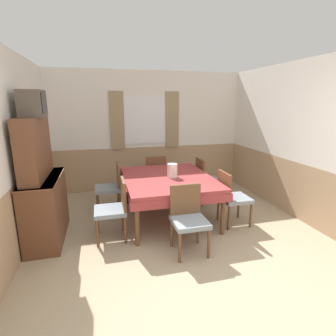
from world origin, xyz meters
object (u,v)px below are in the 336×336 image
(dining_table, at_px, (168,182))
(vase, at_px, (172,171))
(chair_left_near, at_px, (115,207))
(chair_left_far, at_px, (111,185))
(tv, at_px, (32,103))
(chair_right_far, at_px, (206,178))
(chair_head_window, at_px, (155,174))
(chair_right_near, at_px, (231,196))
(chair_head_near, at_px, (188,216))
(sideboard, at_px, (43,191))

(dining_table, xyz_separation_m, vase, (0.07, -0.04, 0.21))
(chair_left_near, relative_size, vase, 3.89)
(chair_left_near, height_order, chair_left_far, same)
(tv, xyz_separation_m, vase, (1.94, 0.25, -1.08))
(chair_left_near, distance_m, tv, 1.74)
(chair_left_far, bearing_deg, chair_right_far, -90.00)
(dining_table, relative_size, chair_left_far, 2.04)
(dining_table, bearing_deg, chair_head_window, 90.00)
(chair_left_far, height_order, tv, tv)
(dining_table, distance_m, chair_left_near, 1.06)
(chair_left_far, bearing_deg, vase, -119.65)
(chair_right_far, xyz_separation_m, vase, (-0.85, -0.56, 0.35))
(tv, distance_m, vase, 2.23)
(chair_right_far, distance_m, chair_right_near, 1.03)
(dining_table, height_order, chair_right_far, chair_right_far)
(dining_table, xyz_separation_m, chair_left_near, (-0.91, -0.52, -0.14))
(tv, bearing_deg, vase, 7.22)
(chair_right_far, relative_size, chair_head_near, 1.00)
(dining_table, distance_m, sideboard, 1.90)
(dining_table, relative_size, chair_right_far, 2.04)
(chair_head_window, bearing_deg, vase, -86.57)
(chair_right_far, height_order, tv, tv)
(chair_head_window, bearing_deg, chair_head_near, -90.00)
(chair_left_near, height_order, tv, tv)
(chair_head_window, relative_size, chair_head_near, 1.00)
(chair_right_far, xyz_separation_m, chair_right_near, (0.00, -1.03, 0.00))
(chair_right_far, xyz_separation_m, chair_head_window, (-0.91, 0.56, 0.00))
(chair_head_near, xyz_separation_m, vase, (0.07, 1.04, 0.35))
(sideboard, relative_size, vase, 7.72)
(chair_head_window, bearing_deg, chair_left_near, -119.82)
(chair_head_window, xyz_separation_m, chair_head_near, (0.00, -2.16, 0.00))
(chair_right_near, height_order, chair_head_near, same)
(chair_left_near, height_order, sideboard, sideboard)
(chair_right_far, distance_m, chair_head_near, 1.84)
(dining_table, distance_m, chair_right_near, 1.06)
(sideboard, bearing_deg, tv, -58.37)
(dining_table, relative_size, chair_right_near, 2.04)
(tv, bearing_deg, chair_left_far, 40.03)
(dining_table, bearing_deg, chair_left_far, 150.58)
(chair_head_near, height_order, sideboard, sideboard)
(chair_right_far, xyz_separation_m, tv, (-2.79, -0.80, 1.43))
(chair_left_near, height_order, chair_head_near, same)
(chair_right_far, bearing_deg, tv, -73.89)
(vase, bearing_deg, dining_table, 147.25)
(chair_head_window, height_order, chair_left_near, same)
(chair_head_window, bearing_deg, tv, -143.83)
(chair_head_window, xyz_separation_m, tv, (-1.87, -1.37, 1.43))
(tv, height_order, vase, tv)
(chair_right_near, relative_size, vase, 3.89)
(vase, bearing_deg, chair_head_near, -93.72)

